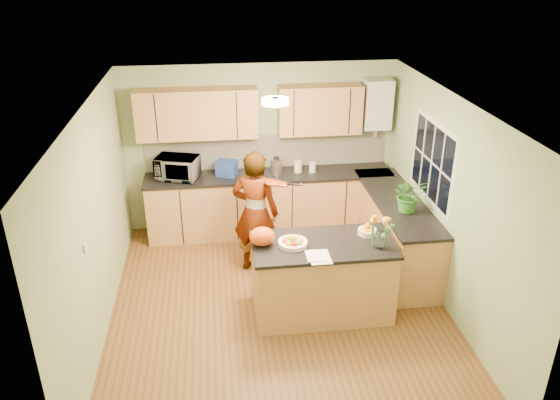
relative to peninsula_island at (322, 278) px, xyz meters
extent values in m
plane|color=brown|center=(-0.49, 0.16, -0.47)|extent=(4.50, 4.50, 0.00)
cube|color=silver|center=(-0.49, 0.16, 2.03)|extent=(4.00, 4.50, 0.02)
cube|color=#8EA273|center=(-0.49, 2.41, 0.78)|extent=(4.00, 0.02, 2.50)
cube|color=#8EA273|center=(-0.49, -2.09, 0.78)|extent=(4.00, 0.02, 2.50)
cube|color=#8EA273|center=(-2.49, 0.16, 0.78)|extent=(0.02, 4.50, 2.50)
cube|color=#8EA273|center=(1.51, 0.16, 0.78)|extent=(0.02, 4.50, 2.50)
cube|color=#A47341|center=(-0.39, 2.11, -0.02)|extent=(3.60, 0.60, 0.90)
cube|color=black|center=(-0.39, 2.10, 0.45)|extent=(3.64, 0.62, 0.04)
cube|color=#A47341|center=(1.21, 1.01, -0.02)|extent=(0.60, 2.20, 0.90)
cube|color=black|center=(1.20, 1.01, 0.45)|extent=(0.62, 2.24, 0.04)
cube|color=white|center=(-0.39, 2.40, 0.73)|extent=(3.60, 0.02, 0.52)
cube|color=#A47341|center=(-1.39, 2.24, 1.38)|extent=(1.70, 0.34, 0.70)
cube|color=#A47341|center=(0.36, 2.24, 1.38)|extent=(1.20, 0.34, 0.70)
cube|color=silver|center=(1.21, 2.25, 1.43)|extent=(0.40, 0.30, 0.72)
cylinder|color=#B2B2B7|center=(1.21, 2.25, 1.03)|extent=(0.06, 0.06, 0.20)
cube|color=silver|center=(1.50, 0.76, 1.08)|extent=(0.01, 1.30, 1.05)
cube|color=black|center=(1.50, 0.76, 1.08)|extent=(0.01, 1.18, 0.92)
cube|color=silver|center=(-2.47, -0.44, 0.83)|extent=(0.02, 0.09, 0.09)
cylinder|color=#FFEABF|center=(-0.49, 0.46, 1.99)|extent=(0.30, 0.30, 0.06)
cylinder|color=silver|center=(-0.49, 0.46, 2.02)|extent=(0.10, 0.10, 0.02)
cube|color=#A47341|center=(0.00, 0.00, -0.02)|extent=(1.58, 0.79, 0.89)
cube|color=black|center=(0.00, 0.00, 0.44)|extent=(1.62, 0.83, 0.04)
cylinder|color=#F2E1C2|center=(-0.35, 0.00, 0.49)|extent=(0.33, 0.33, 0.05)
cylinder|color=#F2E1C2|center=(0.55, 0.15, 0.50)|extent=(0.22, 0.22, 0.06)
cylinder|color=silver|center=(0.60, -0.18, 0.57)|extent=(0.11, 0.11, 0.21)
ellipsoid|color=#E04B12|center=(-0.69, 0.05, 0.57)|extent=(0.30, 0.26, 0.22)
cube|color=white|center=(-0.10, -0.30, 0.47)|extent=(0.23, 0.31, 0.01)
imported|color=#D9A885|center=(-0.69, 1.04, 0.38)|extent=(0.72, 0.60, 1.69)
imported|color=silver|center=(-1.71, 2.12, 0.64)|extent=(0.68, 0.55, 0.32)
cube|color=navy|center=(-1.01, 2.13, 0.59)|extent=(0.34, 0.30, 0.23)
cylinder|color=#B2B2B7|center=(-0.29, 2.10, 0.59)|extent=(0.17, 0.17, 0.23)
sphere|color=black|center=(-0.29, 2.10, 0.75)|extent=(0.09, 0.09, 0.09)
cylinder|color=#F2E1C2|center=(0.04, 2.13, 0.56)|extent=(0.14, 0.14, 0.18)
cylinder|color=silver|center=(0.25, 2.11, 0.55)|extent=(0.11, 0.11, 0.15)
imported|color=#327928|center=(1.21, 0.65, 0.70)|extent=(0.44, 0.39, 0.45)
camera|label=1|loc=(-1.16, -5.28, 3.51)|focal=35.00mm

